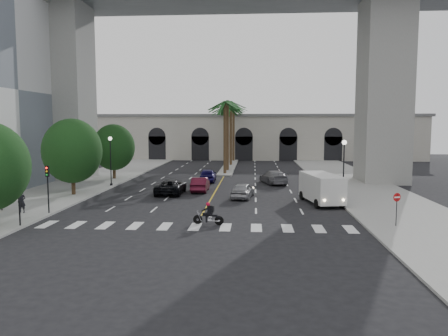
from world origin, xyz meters
TOP-DOWN VIEW (x-y plane):
  - ground at (0.00, 0.00)m, footprint 140.00×140.00m
  - sidewalk_left at (-15.00, 15.00)m, footprint 8.00×100.00m
  - sidewalk_right at (15.00, 15.00)m, footprint 8.00×100.00m
  - median at (0.00, 38.00)m, footprint 2.00×24.00m
  - pier_building at (0.00, 55.00)m, footprint 71.00×10.50m
  - bridge at (3.42, 22.00)m, footprint 75.00×13.00m
  - palm_a at (0.00, 28.00)m, footprint 3.20×3.20m
  - palm_b at (0.10, 32.00)m, footprint 3.20×3.20m
  - palm_c at (-0.20, 36.00)m, footprint 3.20×3.20m
  - palm_d at (0.15, 40.00)m, footprint 3.20×3.20m
  - palm_e at (-0.10, 44.00)m, footprint 3.20×3.20m
  - palm_f at (0.20, 48.00)m, footprint 3.20×3.20m
  - street_tree_mid at (-13.00, 10.00)m, footprint 5.44×5.44m
  - street_tree_far at (-13.00, 22.00)m, footprint 5.04×5.04m
  - lamp_post_left_far at (-11.40, 16.00)m, footprint 0.40×0.40m
  - lamp_post_right at (11.40, 8.00)m, footprint 0.40×0.40m
  - traffic_signal_near at (-11.30, -2.50)m, footprint 0.25×0.18m
  - traffic_signal_far at (-11.30, 1.50)m, footprint 0.25×0.18m
  - motorcycle_rider at (0.86, -0.80)m, footprint 2.09×0.61m
  - car_a at (2.81, 9.81)m, footprint 2.31×4.35m
  - car_b at (-1.50, 13.46)m, footprint 1.55×4.33m
  - car_c at (-4.12, 11.68)m, footprint 2.43×5.24m
  - car_d at (6.03, 19.53)m, footprint 3.43×5.57m
  - car_e at (-1.50, 20.64)m, footprint 1.98×4.60m
  - cargo_van at (9.51, 7.47)m, footprint 3.21×6.15m
  - pedestrian_a at (-13.31, 1.44)m, footprint 0.63×0.43m
  - do_not_enter_sign at (13.00, -0.95)m, footprint 0.53×0.25m

SIDE VIEW (x-z plane):
  - ground at x=0.00m, z-range 0.00..0.00m
  - sidewalk_left at x=-15.00m, z-range 0.00..0.15m
  - sidewalk_right at x=15.00m, z-range 0.00..0.15m
  - median at x=0.00m, z-range 0.00..0.20m
  - motorcycle_rider at x=0.86m, z-range -0.07..1.45m
  - car_a at x=2.81m, z-range 0.00..1.41m
  - car_b at x=-1.50m, z-range 0.00..1.42m
  - car_c at x=-4.12m, z-range 0.00..1.45m
  - car_d at x=6.03m, z-range 0.00..1.51m
  - car_e at x=-1.50m, z-range 0.00..1.55m
  - pedestrian_a at x=-13.31m, z-range 0.15..1.83m
  - cargo_van at x=9.51m, z-range 0.14..2.64m
  - do_not_enter_sign at x=13.00m, z-range 0.52..2.82m
  - traffic_signal_near at x=-11.30m, z-range 0.69..4.34m
  - traffic_signal_far at x=-11.30m, z-range 0.69..4.34m
  - lamp_post_left_far at x=-11.40m, z-range 0.55..5.90m
  - lamp_post_right at x=11.40m, z-range 0.55..5.90m
  - street_tree_far at x=-13.00m, z-range 0.56..7.24m
  - street_tree_mid at x=-13.00m, z-range 0.61..7.81m
  - pier_building at x=0.00m, z-range 0.02..8.52m
  - palm_c at x=-0.20m, z-range 3.86..13.96m
  - palm_a at x=0.00m, z-range 3.95..14.25m
  - palm_e at x=-0.10m, z-range 3.99..14.39m
  - palm_b at x=0.10m, z-range 4.07..14.67m
  - palm_f at x=0.20m, z-range 4.11..14.81m
  - palm_d at x=0.15m, z-range 4.20..15.10m
  - bridge at x=3.42m, z-range 5.51..31.51m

